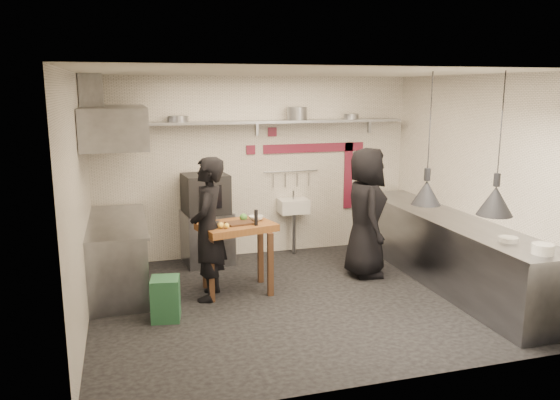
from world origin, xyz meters
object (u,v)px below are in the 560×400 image
object	(u,v)px
combi_oven	(206,194)
chef_right	(366,213)
oven_stand	(207,237)
green_bin	(166,299)
chef_left	(208,229)
prep_table	(237,258)

from	to	relation	value
combi_oven	chef_right	size ratio (longest dim) A/B	0.35
oven_stand	chef_right	world-z (taller)	chef_right
green_bin	chef_left	xyz separation A→B (m)	(0.59, 0.52, 0.65)
green_bin	prep_table	world-z (taller)	prep_table
chef_left	chef_right	size ratio (longest dim) A/B	0.99
combi_oven	chef_left	xyz separation A→B (m)	(-0.18, -1.36, -0.19)
oven_stand	green_bin	world-z (taller)	oven_stand
chef_right	prep_table	bearing A→B (deg)	105.56
chef_right	oven_stand	bearing A→B (deg)	71.71
combi_oven	green_bin	bearing A→B (deg)	-118.08
chef_right	green_bin	bearing A→B (deg)	116.58
chef_left	prep_table	bearing A→B (deg)	126.84
combi_oven	prep_table	xyz separation A→B (m)	(0.21, -1.24, -0.63)
oven_stand	chef_left	distance (m)	1.53
prep_table	chef_left	distance (m)	0.60
combi_oven	chef_right	world-z (taller)	chef_right
oven_stand	prep_table	distance (m)	1.33
combi_oven	chef_left	distance (m)	1.39
oven_stand	chef_left	size ratio (longest dim) A/B	0.44
oven_stand	green_bin	xyz separation A→B (m)	(-0.78, -1.95, -0.15)
oven_stand	green_bin	size ratio (longest dim) A/B	1.60
oven_stand	chef_right	size ratio (longest dim) A/B	0.44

